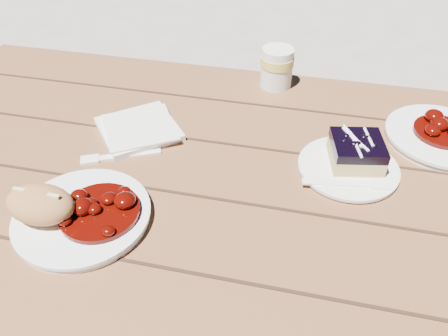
% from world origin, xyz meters
% --- Properties ---
extents(picnic_table, '(2.00, 1.55, 0.75)m').
position_xyz_m(picnic_table, '(0.00, -0.00, 0.59)').
color(picnic_table, brown).
rests_on(picnic_table, ground).
extents(main_plate, '(0.22, 0.22, 0.02)m').
position_xyz_m(main_plate, '(-0.46, -0.18, 0.76)').
color(main_plate, white).
rests_on(main_plate, picnic_table).
extents(goulash_stew, '(0.13, 0.13, 0.04)m').
position_xyz_m(goulash_stew, '(-0.43, -0.17, 0.79)').
color(goulash_stew, '#430602').
rests_on(goulash_stew, main_plate).
extents(bread_roll, '(0.12, 0.08, 0.06)m').
position_xyz_m(bread_roll, '(-0.52, -0.20, 0.80)').
color(bread_roll, '#AF7743').
rests_on(bread_roll, main_plate).
extents(dessert_plate, '(0.18, 0.18, 0.01)m').
position_xyz_m(dessert_plate, '(-0.04, 0.05, 0.76)').
color(dessert_plate, white).
rests_on(dessert_plate, picnic_table).
extents(blueberry_cake, '(0.11, 0.11, 0.05)m').
position_xyz_m(blueberry_cake, '(-0.03, 0.07, 0.79)').
color(blueberry_cake, tan).
rests_on(blueberry_cake, dessert_plate).
extents(fork_dessert, '(0.16, 0.05, 0.00)m').
position_xyz_m(fork_dessert, '(-0.06, -0.00, 0.76)').
color(fork_dessert, white).
rests_on(fork_dessert, dessert_plate).
extents(napkin_stack, '(0.21, 0.21, 0.01)m').
position_xyz_m(napkin_stack, '(-0.47, 0.08, 0.76)').
color(napkin_stack, white).
rests_on(napkin_stack, picnic_table).
extents(fork_table, '(0.16, 0.09, 0.00)m').
position_xyz_m(fork_table, '(-0.46, 0.00, 0.75)').
color(fork_table, white).
rests_on(fork_table, picnic_table).
extents(second_plate, '(0.21, 0.21, 0.02)m').
position_xyz_m(second_plate, '(0.15, 0.19, 0.76)').
color(second_plate, white).
rests_on(second_plate, picnic_table).
extents(second_stew, '(0.11, 0.11, 0.04)m').
position_xyz_m(second_stew, '(0.15, 0.19, 0.79)').
color(second_stew, '#430602').
rests_on(second_stew, second_plate).
extents(second_cup, '(0.08, 0.08, 0.09)m').
position_xyz_m(second_cup, '(-0.21, 0.34, 0.80)').
color(second_cup, white).
rests_on(second_cup, picnic_table).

